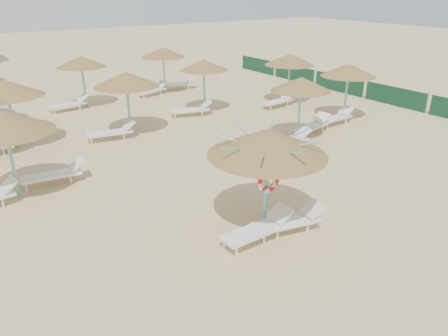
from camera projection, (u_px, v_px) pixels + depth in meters
ground at (261, 224)px, 11.99m from camera, size 120.00×120.00×0.00m
main_palapa at (268, 143)px, 10.98m from camera, size 3.08×3.08×2.76m
lounger_main_a at (259, 228)px, 11.10m from camera, size 2.03×0.68×0.73m
lounger_main_b at (290, 220)px, 11.50m from camera, size 2.03×0.96×0.71m
palapa_field at (122, 77)px, 19.34m from camera, size 18.62×13.70×2.71m
windbreak_fence at (339, 84)px, 26.62m from camera, size 0.08×19.84×1.10m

